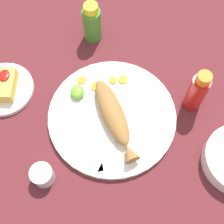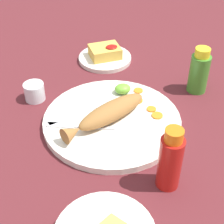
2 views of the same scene
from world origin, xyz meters
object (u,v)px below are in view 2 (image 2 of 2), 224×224
at_px(main_plate, 112,121).
at_px(fried_fish, 107,114).
at_px(salt_cup, 35,93).
at_px(side_plate_fries, 105,58).
at_px(hot_sauce_bottle_red, 170,160).
at_px(fork_near, 78,126).
at_px(hot_sauce_bottle_green, 199,72).
at_px(fork_far, 77,114).

height_order(main_plate, fried_fish, fried_fish).
xyz_separation_m(salt_cup, side_plate_fries, (0.26, 0.15, -0.02)).
height_order(hot_sauce_bottle_red, salt_cup, hot_sauce_bottle_red).
xyz_separation_m(fork_near, hot_sauce_bottle_green, (0.38, 0.07, 0.04)).
distance_m(fried_fish, hot_sauce_bottle_red, 0.23).
distance_m(main_plate, fried_fish, 0.04).
relative_size(main_plate, hot_sauce_bottle_green, 2.61).
relative_size(main_plate, salt_cup, 6.20).
bearing_deg(main_plate, salt_cup, 135.28).
xyz_separation_m(main_plate, hot_sauce_bottle_green, (0.29, 0.07, 0.05)).
relative_size(fork_far, salt_cup, 3.18).
bearing_deg(fork_near, side_plate_fries, -94.58).
distance_m(hot_sauce_bottle_red, salt_cup, 0.46).
height_order(fork_far, side_plate_fries, fork_far).
height_order(hot_sauce_bottle_red, hot_sauce_bottle_green, hot_sauce_bottle_red).
relative_size(hot_sauce_bottle_red, side_plate_fries, 0.87).
height_order(fork_near, hot_sauce_bottle_green, hot_sauce_bottle_green).
height_order(main_plate, side_plate_fries, main_plate).
bearing_deg(hot_sauce_bottle_red, fork_far, 116.06).
bearing_deg(hot_sauce_bottle_red, fried_fish, 105.88).
xyz_separation_m(fork_near, side_plate_fries, (0.17, 0.33, -0.01)).
bearing_deg(salt_cup, fried_fish, -48.06).
bearing_deg(hot_sauce_bottle_green, fried_fish, -166.33).
bearing_deg(fork_far, hot_sauce_bottle_green, 172.06).
xyz_separation_m(fried_fish, hot_sauce_bottle_green, (0.30, 0.07, 0.02)).
height_order(fried_fish, side_plate_fries, fried_fish).
distance_m(salt_cup, side_plate_fries, 0.30).
relative_size(fork_near, side_plate_fries, 0.99).
bearing_deg(fork_near, salt_cup, -41.82).
bearing_deg(fried_fish, main_plate, -0.00).
distance_m(main_plate, salt_cup, 0.25).
bearing_deg(hot_sauce_bottle_red, fork_near, 122.51).
relative_size(fork_far, hot_sauce_bottle_green, 1.34).
height_order(fried_fish, fork_far, fried_fish).
xyz_separation_m(fried_fish, salt_cup, (-0.16, 0.18, -0.02)).
relative_size(fried_fish, fork_near, 1.44).
xyz_separation_m(fork_far, side_plate_fries, (0.17, 0.28, -0.01)).
bearing_deg(hot_sauce_bottle_green, fork_far, -176.23).
distance_m(fried_fish, salt_cup, 0.24).
distance_m(hot_sauce_bottle_red, side_plate_fries, 0.55).
bearing_deg(hot_sauce_bottle_red, side_plate_fries, 86.61).
bearing_deg(hot_sauce_bottle_green, salt_cup, 167.07).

